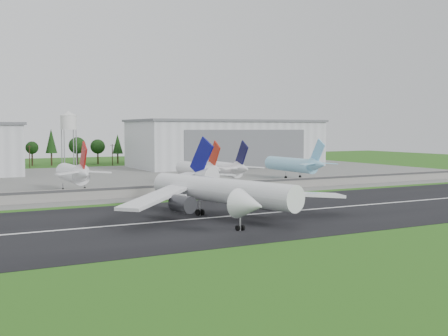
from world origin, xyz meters
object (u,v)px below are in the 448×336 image
parked_jet_red_b (200,169)px  parked_jet_red_a (75,173)px  parked_jet_skyblue (295,164)px  main_airliner (222,196)px  parked_jet_navy (226,168)px

parked_jet_red_b → parked_jet_red_a: bearing=180.0°
parked_jet_red_a → parked_jet_skyblue: 89.20m
parked_jet_skyblue → main_airliner: bearing=-134.6°
main_airliner → parked_jet_navy: main_airliner is taller
parked_jet_red_b → parked_jet_navy: size_ratio=1.00×
main_airliner → parked_jet_skyblue: (71.09, 71.98, 1.21)m
parked_jet_red_b → parked_jet_navy: 10.70m
parked_jet_red_a → parked_jet_red_b: size_ratio=1.00×
parked_jet_red_a → parked_jet_skyblue: (89.06, 5.00, -0.05)m
parked_jet_red_b → parked_jet_skyblue: bearing=6.4°
main_airliner → parked_jet_skyblue: bearing=-150.2°
main_airliner → parked_jet_red_b: main_airliner is taller
parked_jet_navy → parked_jet_skyblue: (34.21, 5.04, 0.18)m
parked_jet_skyblue → parked_jet_navy: bearing=-171.6°
parked_jet_red_b → parked_jet_navy: parked_jet_red_b is taller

